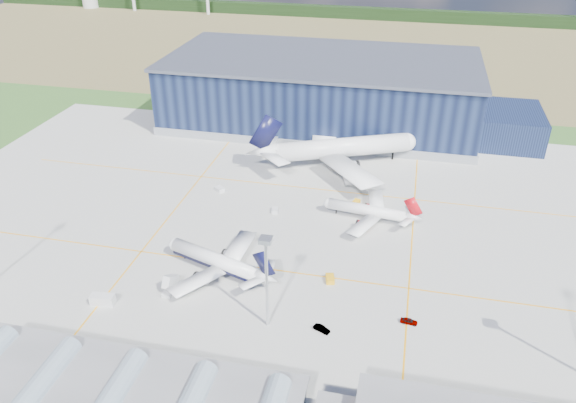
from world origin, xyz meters
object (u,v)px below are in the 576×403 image
object	(u,v)px
hangar	(329,94)
car_a	(409,321)
gse_cart_b	(220,189)
airstair	(171,284)
gse_van_a	(103,300)
gse_cart_a	(275,210)
airliner_widebody	(342,138)
airliner_red	(368,205)
gse_tug_a	(330,279)
light_mast_center	(266,268)
airliner_navy	(215,253)
gse_tug_c	(356,202)
car_b	(322,329)

from	to	relation	value
hangar	car_a	size ratio (longest dim) A/B	37.83
gse_cart_b	airstair	xyz separation A→B (m)	(4.83, -49.81, 0.79)
gse_van_a	gse_cart_a	xyz separation A→B (m)	(28.84, 49.53, -0.62)
airliner_widebody	airliner_red	bearing A→B (deg)	-94.79
gse_tug_a	gse_cart_b	size ratio (longest dim) A/B	1.01
gse_tug_a	car_a	world-z (taller)	gse_tug_a
gse_tug_a	car_a	bearing A→B (deg)	-43.44
gse_van_a	gse_cart_b	world-z (taller)	gse_van_a
airliner_widebody	gse_cart_b	bearing A→B (deg)	-165.27
airliner_widebody	gse_tug_a	xyz separation A→B (m)	(6.80, -66.40, -9.13)
hangar	light_mast_center	distance (m)	125.07
light_mast_center	gse_tug_a	bearing A→B (deg)	59.50
hangar	airliner_widebody	size ratio (longest dim) A/B	2.41
airliner_widebody	gse_cart_b	xyz separation A→B (m)	(-34.79, -28.30, -9.11)
airliner_navy	airliner_widebody	xyz separation A→B (m)	(21.80, 68.70, 4.40)
hangar	gse_van_a	size ratio (longest dim) A/B	26.18
gse_cart_b	car_a	bearing A→B (deg)	-90.28
gse_van_a	gse_cart_b	distance (m)	58.89
hangar	airliner_navy	bearing A→B (deg)	-95.50
car_a	gse_tug_c	bearing A→B (deg)	24.27
gse_cart_b	gse_tug_a	bearing A→B (deg)	-93.89
light_mast_center	car_b	size ratio (longest dim) A/B	6.02
light_mast_center	gse_van_a	world-z (taller)	light_mast_center
light_mast_center	gse_cart_b	bearing A→B (deg)	118.38
airstair	car_b	size ratio (longest dim) A/B	1.22
airstair	gse_van_a	bearing A→B (deg)	-140.75
gse_cart_b	car_a	size ratio (longest dim) A/B	0.84
hangar	gse_cart_b	world-z (taller)	hangar
airliner_navy	airstair	xyz separation A→B (m)	(-8.16, -9.41, -3.93)
gse_van_a	airstair	size ratio (longest dim) A/B	1.19
gse_cart_a	airliner_navy	bearing A→B (deg)	-110.58
airstair	airliner_widebody	bearing A→B (deg)	75.94
airliner_red	gse_van_a	world-z (taller)	airliner_red
gse_cart_a	airstair	world-z (taller)	airstair
light_mast_center	gse_tug_a	distance (m)	26.14
car_a	car_b	xyz separation A→B (m)	(-18.47, -6.76, -0.02)
hangar	car_b	distance (m)	126.07
airliner_navy	car_b	bearing A→B (deg)	170.78
light_mast_center	hangar	bearing A→B (deg)	93.30
hangar	car_b	bearing A→B (deg)	-81.21
airliner_widebody	gse_cart_a	bearing A→B (deg)	-135.76
gse_tug_a	gse_tug_c	xyz separation A→B (m)	(1.70, 39.49, -0.05)
hangar	gse_tug_c	xyz separation A→B (m)	(19.84, -66.72, -10.98)
light_mast_center	airliner_red	world-z (taller)	light_mast_center
airliner_navy	airstair	bearing A→B (deg)	67.62
airliner_widebody	gse_tug_c	distance (m)	29.68
airliner_navy	airliner_red	distance (m)	48.03
airliner_red	car_a	world-z (taller)	airliner_red
airliner_red	gse_cart_a	world-z (taller)	airliner_red
airliner_red	gse_cart_a	size ratio (longest dim) A/B	10.78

